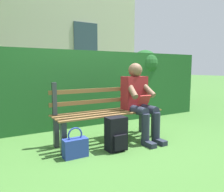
{
  "coord_description": "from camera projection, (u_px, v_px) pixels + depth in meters",
  "views": [
    {
      "loc": [
        1.62,
        2.85,
        1.1
      ],
      "look_at": [
        0.0,
        0.1,
        0.71
      ],
      "focal_mm": 35.83,
      "sensor_mm": 36.0,
      "label": 1
    }
  ],
  "objects": [
    {
      "name": "ground",
      "position": [
        109.0,
        141.0,
        3.39
      ],
      "size": [
        60.0,
        60.0,
        0.0
      ],
      "primitive_type": "plane",
      "color": "#3D6B2D"
    },
    {
      "name": "park_bench",
      "position": [
        107.0,
        112.0,
        3.39
      ],
      "size": [
        1.67,
        0.48,
        0.91
      ],
      "color": "#2D3338",
      "rests_on": "ground"
    },
    {
      "name": "person_seated",
      "position": [
        139.0,
        99.0,
        3.47
      ],
      "size": [
        0.44,
        0.73,
        1.18
      ],
      "color": "maroon",
      "rests_on": "ground"
    },
    {
      "name": "hedge_backdrop",
      "position": [
        63.0,
        87.0,
        4.3
      ],
      "size": [
        6.5,
        0.74,
        1.52
      ],
      "color": "#1E5123",
      "rests_on": "ground"
    },
    {
      "name": "backpack",
      "position": [
        116.0,
        134.0,
        3.0
      ],
      "size": [
        0.27,
        0.25,
        0.46
      ],
      "color": "black",
      "rests_on": "ground"
    },
    {
      "name": "handbag",
      "position": [
        75.0,
        147.0,
        2.78
      ],
      "size": [
        0.3,
        0.14,
        0.38
      ],
      "color": "navy",
      "rests_on": "ground"
    }
  ]
}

